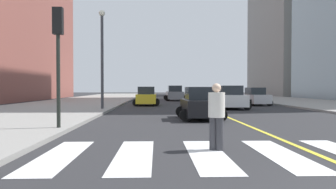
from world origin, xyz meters
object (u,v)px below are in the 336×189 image
car_gray_fifth (175,94)px  street_lamp (102,50)px  car_white_fourth (231,98)px  car_black_second (200,104)px  car_silver_nearest (256,97)px  pedestrian_crossing (217,114)px  car_yellow_third (147,97)px  traffic_light_far_corner (58,43)px

car_gray_fifth → street_lamp: size_ratio=0.62×
street_lamp → car_white_fourth: bearing=10.8°
car_black_second → car_gray_fifth: (0.01, 24.42, 0.11)m
car_silver_nearest → pedestrian_crossing: bearing=68.0°
pedestrian_crossing → street_lamp: street_lamp is taller
car_silver_nearest → pedestrian_crossing: 22.99m
car_silver_nearest → car_white_fourth: (-3.46, -4.95, 0.07)m
street_lamp → car_gray_fifth: bearing=71.1°
pedestrian_crossing → street_lamp: 16.20m
car_yellow_third → street_lamp: street_lamp is taller
car_silver_nearest → pedestrian_crossing: pedestrian_crossing is taller
traffic_light_far_corner → car_silver_nearest: bearing=54.0°
car_yellow_third → street_lamp: (-2.94, -6.82, 3.50)m
street_lamp → car_black_second: bearing=-46.4°
car_yellow_third → car_black_second: bearing=-75.9°
car_black_second → pedestrian_crossing: pedestrian_crossing is taller
car_yellow_third → car_gray_fifth: (3.21, 11.15, 0.08)m
car_black_second → car_gray_fifth: car_gray_fifth is taller
car_silver_nearest → car_white_fourth: size_ratio=0.92×
car_white_fourth → car_gray_fifth: car_gray_fifth is taller
car_yellow_third → traffic_light_far_corner: 18.20m
car_silver_nearest → traffic_light_far_corner: (-12.94, -17.79, 2.54)m
car_silver_nearest → pedestrian_crossing: (-7.68, -21.67, 0.20)m
pedestrian_crossing → car_white_fourth: bearing=107.0°
car_gray_fifth → pedestrian_crossing: (-0.69, -32.85, 0.08)m
car_yellow_third → car_gray_fifth: bearing=74.4°
traffic_light_far_corner → pedestrian_crossing: 6.95m
car_white_fourth → pedestrian_crossing: car_white_fourth is taller
car_yellow_third → pedestrian_crossing: size_ratio=2.21×
car_black_second → car_white_fourth: 9.03m
car_silver_nearest → car_black_second: bearing=59.7°
car_black_second → street_lamp: bearing=132.3°
pedestrian_crossing → street_lamp: bearing=141.3°
car_black_second → pedestrian_crossing: 8.46m
car_white_fourth → traffic_light_far_corner: traffic_light_far_corner is taller
car_gray_fifth → street_lamp: street_lamp is taller
car_silver_nearest → car_gray_fifth: (-6.99, 11.18, 0.12)m
car_gray_fifth → pedestrian_crossing: car_gray_fifth is taller
car_gray_fifth → car_yellow_third: bearing=-107.6°
car_white_fourth → street_lamp: bearing=12.3°
car_silver_nearest → car_white_fourth: 6.03m
car_yellow_third → pedestrian_crossing: (2.52, -21.70, 0.16)m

